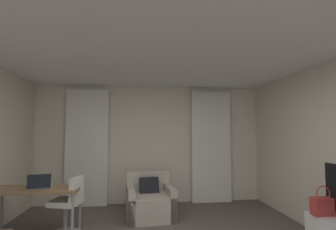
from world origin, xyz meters
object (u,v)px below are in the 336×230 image
at_px(desk, 36,192).
at_px(desk_chair, 68,209).
at_px(armchair, 150,202).
at_px(handbag_primary, 324,205).
at_px(laptop, 40,185).

relative_size(desk, desk_chair, 1.46).
bearing_deg(armchair, handbag_primary, -38.60).
distance_m(desk, handbag_primary, 4.03).
xyz_separation_m(armchair, desk_chair, (-1.27, -0.69, 0.12)).
distance_m(armchair, handbag_primary, 2.77).
relative_size(armchair, laptop, 2.50).
bearing_deg(desk_chair, handbag_primary, -16.60).
bearing_deg(handbag_primary, armchair, 141.40).
relative_size(laptop, handbag_primary, 0.99).
height_order(desk_chair, laptop, laptop).
bearing_deg(armchair, desk_chair, -151.30).
xyz_separation_m(armchair, desk, (-1.74, -0.67, 0.38)).
height_order(armchair, handbag_primary, handbag_primary).
xyz_separation_m(laptop, handbag_primary, (3.83, -0.99, -0.14)).
bearing_deg(armchair, laptop, -156.87).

